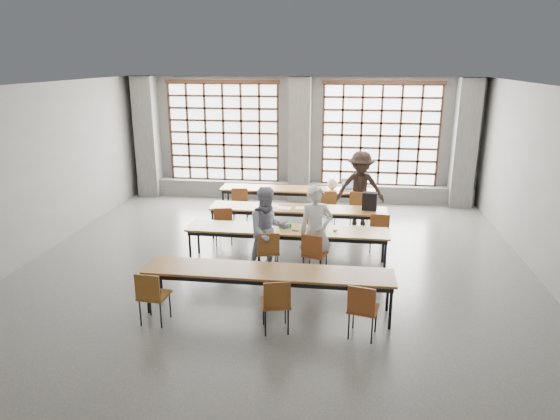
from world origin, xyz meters
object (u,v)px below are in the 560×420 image
object	(u,v)px
chair_mid_centre	(314,225)
laptop_front	(316,225)
chair_front_left	(268,249)
chair_near_mid	(276,300)
desk_row_b	(298,210)
phone	(295,230)
backpack	(370,201)
student_male	(316,232)
red_pouch	(154,292)
plastic_bag	(332,184)
chair_back_left	(240,200)
chair_mid_left	(223,221)
student_back	(360,188)
chair_back_right	(359,205)
student_female	(268,231)
desk_row_c	(287,232)
chair_near_right	(362,306)
desk_row_a	(297,191)
chair_near_left	(152,293)
chair_back_mid	(328,203)
laptop_back	(349,187)
chair_mid_right	(379,228)
mouse	(335,230)
chair_front_right	(314,251)
desk_row_d	(268,274)

from	to	relation	value
chair_mid_centre	laptop_front	xyz separation A→B (m)	(0.09, -0.76, 0.25)
chair_front_left	chair_near_mid	xyz separation A→B (m)	(0.44, -2.06, 0.00)
desk_row_b	chair_mid_centre	xyz separation A→B (m)	(0.42, -0.63, -0.13)
phone	backpack	bearing A→B (deg)	47.76
student_male	red_pouch	size ratio (longest dim) A/B	8.73
backpack	plastic_bag	distance (m)	1.95
chair_back_left	backpack	size ratio (longest dim) A/B	2.20
chair_back_left	chair_mid_left	distance (m)	1.74
desk_row_b	student_back	size ratio (longest dim) A/B	2.18
chair_near_mid	red_pouch	world-z (taller)	chair_near_mid
chair_back_right	student_female	xyz separation A→B (m)	(-1.76, -3.10, 0.31)
desk_row_c	chair_near_right	bearing A→B (deg)	-62.05
desk_row_a	chair_mid_left	distance (m)	2.75
chair_near_left	backpack	xyz separation A→B (m)	(3.43, 4.23, 0.39)
chair_near_left	backpack	world-z (taller)	backpack
chair_near_mid	chair_back_mid	bearing A→B (deg)	84.21
laptop_back	chair_mid_left	bearing A→B (deg)	-137.80
chair_back_left	laptop_back	world-z (taller)	laptop_back
chair_mid_right	chair_back_mid	bearing A→B (deg)	123.79
student_female	mouse	world-z (taller)	student_female
chair_back_left	mouse	world-z (taller)	chair_back_left
chair_back_right	chair_back_mid	bearing A→B (deg)	-179.89
red_pouch	laptop_back	bearing A→B (deg)	63.44
chair_back_mid	chair_near_mid	xyz separation A→B (m)	(-0.54, -5.29, 0.00)
chair_mid_left	chair_near_mid	world-z (taller)	same
chair_back_mid	chair_mid_right	world-z (taller)	same
chair_front_right	phone	world-z (taller)	chair_front_right
chair_back_right	chair_front_right	distance (m)	3.35
chair_front_right	student_male	size ratio (longest dim) A/B	0.50
desk_row_a	desk_row_d	distance (m)	5.29
chair_mid_right	mouse	world-z (taller)	chair_mid_right
phone	desk_row_c	bearing A→B (deg)	150.95
desk_row_d	phone	distance (m)	1.98
chair_mid_centre	red_pouch	distance (m)	4.13
desk_row_a	laptop_front	size ratio (longest dim) A/B	8.72
chair_near_mid	chair_near_left	bearing A→B (deg)	-179.93
desk_row_b	plastic_bag	bearing A→B (deg)	68.25
desk_row_c	chair_front_right	world-z (taller)	chair_front_right
student_back	phone	size ratio (longest dim) A/B	14.10
desk_row_b	student_male	world-z (taller)	student_male
student_female	chair_back_right	bearing A→B (deg)	34.99
student_male	backpack	xyz separation A→B (m)	(1.07, 2.04, 0.06)
student_male	phone	size ratio (longest dim) A/B	13.43
backpack	red_pouch	xyz separation A→B (m)	(-3.43, -4.15, -0.43)
student_male	student_back	xyz separation A→B (m)	(0.88, 3.23, 0.04)
chair_back_left	chair_mid_centre	xyz separation A→B (m)	(1.99, -1.74, 0.00)
chair_front_right	student_back	distance (m)	3.50
chair_front_right	chair_near_mid	world-z (taller)	same
chair_back_right	chair_mid_right	xyz separation A→B (m)	(0.40, -1.74, 0.00)
desk_row_d	chair_back_mid	xyz separation A→B (m)	(0.76, 4.66, -0.13)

